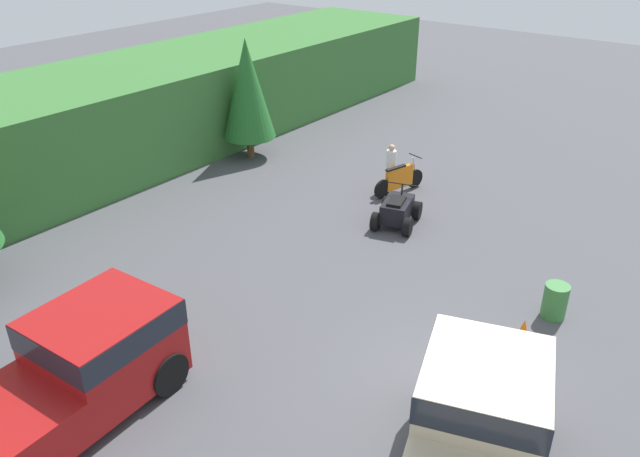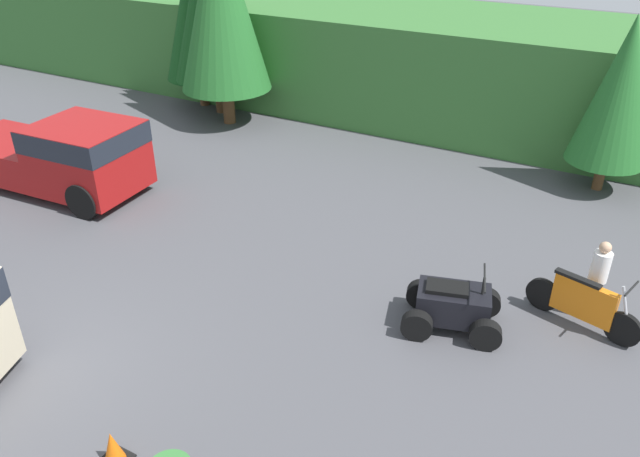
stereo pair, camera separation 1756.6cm
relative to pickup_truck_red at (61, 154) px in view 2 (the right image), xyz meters
The scene contains 10 objects.
ground_plane 7.22m from the pickup_truck_red, 48.67° to the right, with size 80.00×80.00×0.00m, color #4C4C51.
hillside_backdrop 11.66m from the pickup_truck_red, 66.09° to the left, with size 44.00×6.00×3.41m.
tree_left 7.98m from the pickup_truck_red, 99.64° to the left, with size 2.49×2.49×5.66m.
tree_mid_right 7.06m from the pickup_truck_red, 84.11° to the left, with size 2.95×2.95×6.72m.
tree_right 14.32m from the pickup_truck_red, 29.09° to the left, with size 2.01×2.01×4.56m.
pickup_truck_red is the anchor object (origin of this frame).
dirt_bike 12.98m from the pickup_truck_red, ahead, with size 2.13×0.83×1.20m.
quad_atv 10.90m from the pickup_truck_red, ahead, with size 2.05×1.66×1.18m.
rider_person 13.11m from the pickup_truck_red, ahead, with size 0.45×0.45×1.62m.
traffic_cone 9.74m from the pickup_truck_red, 38.14° to the right, with size 0.42×0.42×0.55m.
Camera 2 is at (8.47, -4.62, 7.33)m, focal length 35.00 mm.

